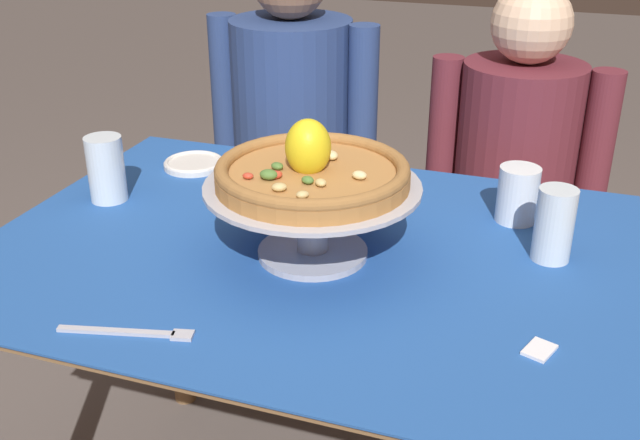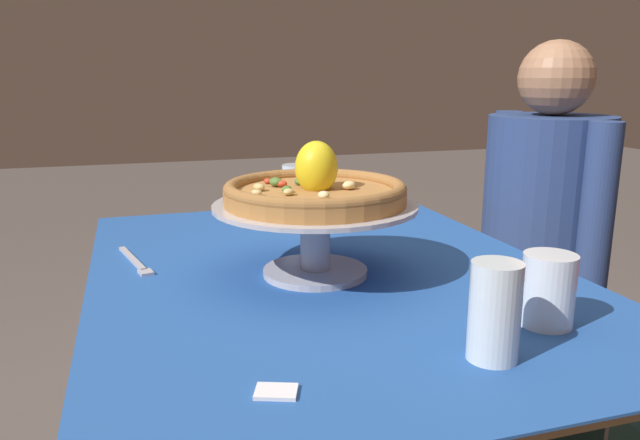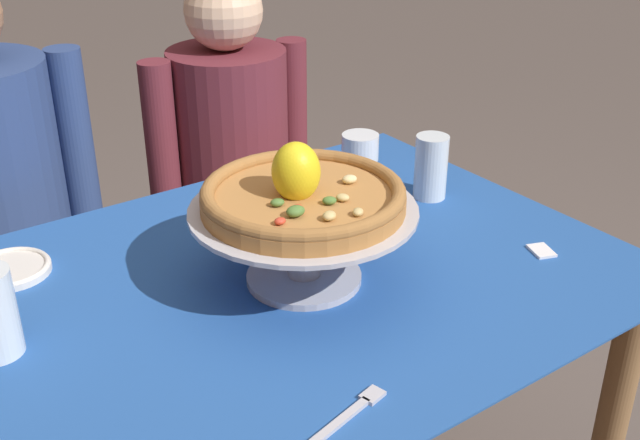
# 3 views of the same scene
# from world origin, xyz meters

# --- Properties ---
(dining_table) EXTENTS (1.17, 0.88, 0.75)m
(dining_table) POSITION_xyz_m (0.00, 0.00, 0.64)
(dining_table) COLOR olive
(dining_table) RESTS_ON ground
(pizza_stand) EXTENTS (0.38, 0.38, 0.14)m
(pizza_stand) POSITION_xyz_m (0.02, -0.03, 0.84)
(pizza_stand) COLOR #B7B7C1
(pizza_stand) RESTS_ON dining_table
(pizza) EXTENTS (0.33, 0.33, 0.11)m
(pizza) POSITION_xyz_m (0.02, -0.03, 0.91)
(pizza) COLOR #AD753D
(pizza) RESTS_ON pizza_stand
(water_glass_side_right) EXTENTS (0.07, 0.07, 0.13)m
(water_glass_side_right) POSITION_xyz_m (0.42, 0.09, 0.81)
(water_glass_side_right) COLOR silver
(water_glass_side_right) RESTS_ON dining_table
(water_glass_back_right) EXTENTS (0.08, 0.08, 0.11)m
(water_glass_back_right) POSITION_xyz_m (0.35, 0.23, 0.80)
(water_glass_back_right) COLOR white
(water_glass_back_right) RESTS_ON dining_table
(side_plate) EXTENTS (0.14, 0.14, 0.02)m
(side_plate) POSITION_xyz_m (-0.38, 0.28, 0.76)
(side_plate) COLOR silver
(side_plate) RESTS_ON dining_table
(dinner_fork) EXTENTS (0.21, 0.07, 0.01)m
(dinner_fork) POSITION_xyz_m (-0.15, -0.35, 0.76)
(dinner_fork) COLOR #B7B7C1
(dinner_fork) RESTS_ON dining_table
(sugar_packet) EXTENTS (0.05, 0.06, 0.00)m
(sugar_packet) POSITION_xyz_m (0.43, -0.20, 0.76)
(sugar_packet) COLOR white
(sugar_packet) RESTS_ON dining_table
(diner_left) EXTENTS (0.49, 0.34, 1.21)m
(diner_left) POSITION_xyz_m (-0.31, 0.72, 0.58)
(diner_left) COLOR #1E3833
(diner_left) RESTS_ON ground
(diner_right) EXTENTS (0.46, 0.33, 1.14)m
(diner_right) POSITION_xyz_m (0.31, 0.73, 0.53)
(diner_right) COLOR #1E3833
(diner_right) RESTS_ON ground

